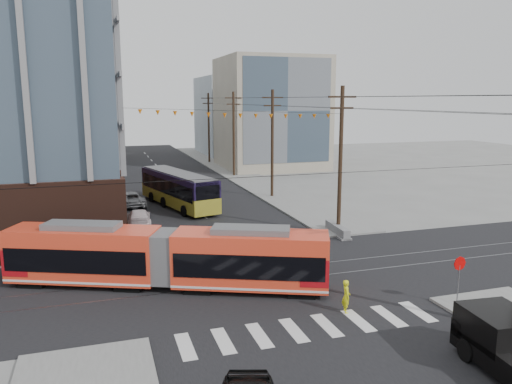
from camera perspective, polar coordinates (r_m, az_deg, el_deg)
ground at (r=25.66m, az=3.46°, el=-12.47°), size 160.00×160.00×0.00m
bg_bldg_nw_near at (r=74.46m, az=-24.54°, el=8.83°), size 18.00×16.00×18.00m
bg_bldg_ne_near at (r=74.22m, az=1.63°, el=8.99°), size 14.00×14.00×16.00m
bg_bldg_nw_far at (r=94.14m, az=-21.37°, el=9.83°), size 16.00×18.00×20.00m
bg_bldg_ne_far at (r=93.89m, az=-1.30°, el=8.71°), size 16.00×16.00×14.00m
utility_pole_far at (r=79.98m, az=-5.42°, el=7.26°), size 0.30×0.30×11.00m
streetcar at (r=27.41m, az=-10.26°, el=-7.38°), size 16.83×9.13×3.33m
city_bus at (r=47.50m, az=-8.89°, el=0.33°), size 5.71×12.24×3.39m
parked_car_silver at (r=35.50m, az=-12.95°, el=-4.87°), size 2.07×4.71×1.50m
parked_car_white at (r=41.37m, az=-13.24°, el=-2.83°), size 2.06×4.56×1.30m
parked_car_grey at (r=48.81m, az=-14.25°, el=-0.77°), size 2.98×5.39×1.43m
pedestrian at (r=24.59m, az=10.27°, el=-11.65°), size 0.53×0.67×1.62m
stop_sign at (r=26.73m, az=22.12°, el=-9.59°), size 0.77×0.77×2.35m
jersey_barrier at (r=38.11m, az=9.28°, el=-4.28°), size 1.10×3.67×0.72m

